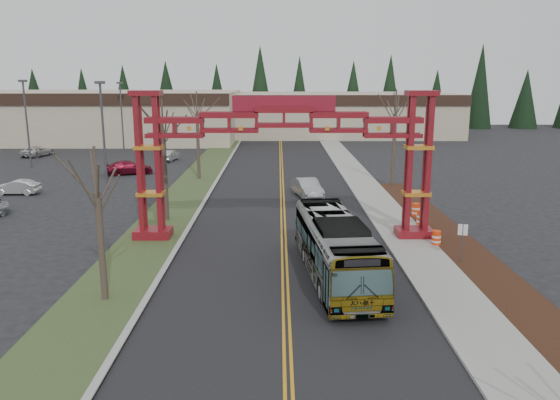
{
  "coord_description": "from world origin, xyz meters",
  "views": [
    {
      "loc": [
        -0.32,
        -14.13,
        9.64
      ],
      "look_at": [
        -0.24,
        12.27,
        3.69
      ],
      "focal_mm": 35.0,
      "sensor_mm": 36.0,
      "label": 1
    }
  ],
  "objects_px": {
    "retail_building_west": "(89,116)",
    "street_sign": "(462,235)",
    "bare_tree_median_far": "(197,114)",
    "parked_car_far_a": "(169,155)",
    "parked_car_far_b": "(38,151)",
    "barrel_north": "(416,210)",
    "bare_tree_right_far": "(395,115)",
    "barrel_mid": "(421,219)",
    "transit_bus": "(335,248)",
    "retail_building_east": "(339,114)",
    "silver_sedan": "(308,188)",
    "bare_tree_median_mid": "(163,131)",
    "light_pole_near": "(103,127)",
    "parked_car_near_b": "(17,187)",
    "gateway_arch": "(284,141)",
    "light_pole_far": "(122,112)",
    "barrel_south": "(436,239)",
    "light_pole_mid": "(26,117)",
    "parked_car_mid_a": "(129,167)",
    "bare_tree_median_near": "(97,193)"
  },
  "relations": [
    {
      "from": "retail_building_west",
      "to": "street_sign",
      "type": "xyz_separation_m",
      "value": [
        39.32,
        -58.7,
        -2.21
      ]
    },
    {
      "from": "bare_tree_median_far",
      "to": "parked_car_far_a",
      "type": "bearing_deg",
      "value": 113.49
    },
    {
      "from": "parked_car_far_b",
      "to": "barrel_north",
      "type": "xyz_separation_m",
      "value": [
        39.68,
        -30.61,
        -0.12
      ]
    },
    {
      "from": "bare_tree_right_far",
      "to": "parked_car_far_a",
      "type": "bearing_deg",
      "value": 146.37
    },
    {
      "from": "barrel_mid",
      "to": "transit_bus",
      "type": "bearing_deg",
      "value": -125.28
    },
    {
      "from": "retail_building_east",
      "to": "bare_tree_median_far",
      "type": "bearing_deg",
      "value": -113.14
    },
    {
      "from": "retail_building_east",
      "to": "silver_sedan",
      "type": "relative_size",
      "value": 8.19
    },
    {
      "from": "barrel_north",
      "to": "retail_building_east",
      "type": "bearing_deg",
      "value": 89.32
    },
    {
      "from": "retail_building_west",
      "to": "parked_car_far_a",
      "type": "height_order",
      "value": "retail_building_west"
    },
    {
      "from": "bare_tree_median_mid",
      "to": "barrel_north",
      "type": "height_order",
      "value": "bare_tree_median_mid"
    },
    {
      "from": "parked_car_far_a",
      "to": "light_pole_near",
      "type": "distance_m",
      "value": 17.06
    },
    {
      "from": "silver_sedan",
      "to": "parked_car_near_b",
      "type": "bearing_deg",
      "value": 164.6
    },
    {
      "from": "retail_building_west",
      "to": "bare_tree_right_far",
      "type": "height_order",
      "value": "bare_tree_right_far"
    },
    {
      "from": "retail_building_west",
      "to": "gateway_arch",
      "type": "bearing_deg",
      "value": -60.93
    },
    {
      "from": "light_pole_far",
      "to": "barrel_south",
      "type": "distance_m",
      "value": 51.74
    },
    {
      "from": "light_pole_mid",
      "to": "bare_tree_median_far",
      "type": "bearing_deg",
      "value": -19.99
    },
    {
      "from": "retail_building_east",
      "to": "bare_tree_median_far",
      "type": "xyz_separation_m",
      "value": [
        -18.0,
        -42.12,
        2.74
      ]
    },
    {
      "from": "gateway_arch",
      "to": "light_pole_mid",
      "type": "relative_size",
      "value": 1.94
    },
    {
      "from": "retail_building_east",
      "to": "parked_car_far_b",
      "type": "height_order",
      "value": "retail_building_east"
    },
    {
      "from": "light_pole_near",
      "to": "light_pole_mid",
      "type": "distance_m",
      "value": 16.3
    },
    {
      "from": "retail_building_east",
      "to": "parked_car_mid_a",
      "type": "bearing_deg",
      "value": -123.01
    },
    {
      "from": "retail_building_west",
      "to": "bare_tree_right_far",
      "type": "bearing_deg",
      "value": -43.23
    },
    {
      "from": "gateway_arch",
      "to": "barrel_north",
      "type": "height_order",
      "value": "gateway_arch"
    },
    {
      "from": "light_pole_mid",
      "to": "barrel_north",
      "type": "distance_m",
      "value": 43.01
    },
    {
      "from": "light_pole_mid",
      "to": "retail_building_west",
      "type": "bearing_deg",
      "value": 95.56
    },
    {
      "from": "silver_sedan",
      "to": "light_pole_far",
      "type": "distance_m",
      "value": 36.99
    },
    {
      "from": "barrel_south",
      "to": "gateway_arch",
      "type": "bearing_deg",
      "value": 168.65
    },
    {
      "from": "bare_tree_right_far",
      "to": "light_pole_far",
      "type": "relative_size",
      "value": 0.95
    },
    {
      "from": "retail_building_east",
      "to": "parked_car_far_a",
      "type": "xyz_separation_m",
      "value": [
        -23.19,
        -30.17,
        -2.89
      ]
    },
    {
      "from": "retail_building_west",
      "to": "light_pole_near",
      "type": "distance_m",
      "value": 41.01
    },
    {
      "from": "parked_car_far_a",
      "to": "light_pole_far",
      "type": "xyz_separation_m",
      "value": [
        -7.74,
        8.48,
        4.61
      ]
    },
    {
      "from": "retail_building_west",
      "to": "barrel_mid",
      "type": "xyz_separation_m",
      "value": [
        39.09,
        -51.35,
        -3.22
      ]
    },
    {
      "from": "bare_tree_median_mid",
      "to": "bare_tree_right_far",
      "type": "bearing_deg",
      "value": 33.89
    },
    {
      "from": "parked_car_near_b",
      "to": "bare_tree_median_far",
      "type": "distance_m",
      "value": 16.92
    },
    {
      "from": "parked_car_far_b",
      "to": "bare_tree_right_far",
      "type": "xyz_separation_m",
      "value": [
        40.35,
        -19.22,
        5.77
      ]
    },
    {
      "from": "light_pole_far",
      "to": "barrel_south",
      "type": "relative_size",
      "value": 9.42
    },
    {
      "from": "gateway_arch",
      "to": "bare_tree_median_mid",
      "type": "distance_m",
      "value": 9.07
    },
    {
      "from": "parked_car_near_b",
      "to": "bare_tree_median_mid",
      "type": "xyz_separation_m",
      "value": [
        14.34,
        -8.57,
        5.55
      ]
    },
    {
      "from": "bare_tree_right_far",
      "to": "parked_car_far_b",
      "type": "bearing_deg",
      "value": 154.53
    },
    {
      "from": "parked_car_far_b",
      "to": "barrel_south",
      "type": "distance_m",
      "value": 54.16
    },
    {
      "from": "light_pole_near",
      "to": "barrel_north",
      "type": "bearing_deg",
      "value": -23.06
    },
    {
      "from": "parked_car_far_a",
      "to": "barrel_mid",
      "type": "distance_m",
      "value": 36.71
    },
    {
      "from": "bare_tree_median_near",
      "to": "light_pole_mid",
      "type": "height_order",
      "value": "light_pole_mid"
    },
    {
      "from": "parked_car_far_b",
      "to": "light_pole_mid",
      "type": "relative_size",
      "value": 0.49
    },
    {
      "from": "retail_building_west",
      "to": "parked_car_far_a",
      "type": "distance_m",
      "value": 28.0
    },
    {
      "from": "parked_car_near_b",
      "to": "parked_car_mid_a",
      "type": "distance_m",
      "value": 11.92
    },
    {
      "from": "bare_tree_median_mid",
      "to": "barrel_north",
      "type": "bearing_deg",
      "value": 2.33
    },
    {
      "from": "parked_car_far_a",
      "to": "light_pole_far",
      "type": "distance_m",
      "value": 12.37
    },
    {
      "from": "parked_car_near_b",
      "to": "bare_tree_median_mid",
      "type": "height_order",
      "value": "bare_tree_median_mid"
    },
    {
      "from": "bare_tree_median_far",
      "to": "light_pole_far",
      "type": "relative_size",
      "value": 0.93
    }
  ]
}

